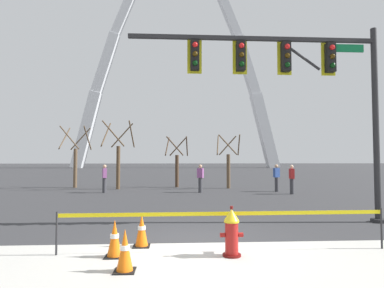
{
  "coord_description": "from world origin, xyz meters",
  "views": [
    {
      "loc": [
        -0.49,
        -7.32,
        1.93
      ],
      "look_at": [
        0.19,
        5.0,
        2.5
      ],
      "focal_mm": 29.78,
      "sensor_mm": 36.0,
      "label": 1
    }
  ],
  "objects_px": {
    "traffic_cone_by_hydrant": "(142,230)",
    "monument_arch": "(177,70)",
    "pedestrian_near_trees": "(292,179)",
    "pedestrian_walking_left": "(277,178)",
    "traffic_cone_curb_edge": "(115,239)",
    "traffic_signal_gantry": "(300,78)",
    "traffic_cone_mid_sidewalk": "(125,251)",
    "pedestrian_walking_right": "(104,178)",
    "pedestrian_standing_center": "(200,178)",
    "fire_hydrant": "(232,233)"
  },
  "relations": [
    {
      "from": "traffic_signal_gantry",
      "to": "pedestrian_walking_right",
      "type": "bearing_deg",
      "value": 131.2
    },
    {
      "from": "fire_hydrant",
      "to": "pedestrian_near_trees",
      "type": "relative_size",
      "value": 0.62
    },
    {
      "from": "fire_hydrant",
      "to": "pedestrian_walking_right",
      "type": "relative_size",
      "value": 0.62
    },
    {
      "from": "monument_arch",
      "to": "pedestrian_near_trees",
      "type": "height_order",
      "value": "monument_arch"
    },
    {
      "from": "traffic_cone_by_hydrant",
      "to": "traffic_cone_mid_sidewalk",
      "type": "height_order",
      "value": "same"
    },
    {
      "from": "traffic_cone_by_hydrant",
      "to": "monument_arch",
      "type": "height_order",
      "value": "monument_arch"
    },
    {
      "from": "traffic_cone_curb_edge",
      "to": "traffic_signal_gantry",
      "type": "height_order",
      "value": "traffic_signal_gantry"
    },
    {
      "from": "traffic_cone_by_hydrant",
      "to": "pedestrian_walking_left",
      "type": "height_order",
      "value": "pedestrian_walking_left"
    },
    {
      "from": "traffic_cone_mid_sidewalk",
      "to": "pedestrian_walking_left",
      "type": "bearing_deg",
      "value": 61.98
    },
    {
      "from": "traffic_cone_mid_sidewalk",
      "to": "traffic_signal_gantry",
      "type": "distance_m",
      "value": 7.29
    },
    {
      "from": "pedestrian_near_trees",
      "to": "pedestrian_walking_left",
      "type": "bearing_deg",
      "value": 107.59
    },
    {
      "from": "monument_arch",
      "to": "pedestrian_walking_left",
      "type": "xyz_separation_m",
      "value": [
        5.5,
        -48.52,
        -19.98
      ]
    },
    {
      "from": "pedestrian_standing_center",
      "to": "pedestrian_walking_right",
      "type": "height_order",
      "value": "same"
    },
    {
      "from": "pedestrian_walking_left",
      "to": "pedestrian_near_trees",
      "type": "relative_size",
      "value": 1.0
    },
    {
      "from": "traffic_cone_mid_sidewalk",
      "to": "pedestrian_walking_left",
      "type": "relative_size",
      "value": 0.46
    },
    {
      "from": "traffic_cone_curb_edge",
      "to": "pedestrian_walking_left",
      "type": "height_order",
      "value": "pedestrian_walking_left"
    },
    {
      "from": "pedestrian_near_trees",
      "to": "traffic_signal_gantry",
      "type": "bearing_deg",
      "value": -108.62
    },
    {
      "from": "pedestrian_walking_right",
      "to": "pedestrian_near_trees",
      "type": "xyz_separation_m",
      "value": [
        10.36,
        -1.25,
        0.0
      ]
    },
    {
      "from": "pedestrian_walking_right",
      "to": "fire_hydrant",
      "type": "bearing_deg",
      "value": -67.01
    },
    {
      "from": "traffic_cone_curb_edge",
      "to": "pedestrian_near_trees",
      "type": "distance_m",
      "value": 13.11
    },
    {
      "from": "traffic_cone_by_hydrant",
      "to": "pedestrian_standing_center",
      "type": "distance_m",
      "value": 11.29
    },
    {
      "from": "pedestrian_standing_center",
      "to": "pedestrian_walking_right",
      "type": "xyz_separation_m",
      "value": [
        -5.44,
        0.16,
        0.0
      ]
    },
    {
      "from": "fire_hydrant",
      "to": "pedestrian_walking_left",
      "type": "height_order",
      "value": "pedestrian_walking_left"
    },
    {
      "from": "traffic_cone_mid_sidewalk",
      "to": "pedestrian_walking_right",
      "type": "xyz_separation_m",
      "value": [
        -3.12,
        12.77,
        0.46
      ]
    },
    {
      "from": "pedestrian_walking_left",
      "to": "traffic_cone_curb_edge",
      "type": "bearing_deg",
      "value": -120.8
    },
    {
      "from": "traffic_cone_mid_sidewalk",
      "to": "traffic_cone_curb_edge",
      "type": "bearing_deg",
      "value": 111.56
    },
    {
      "from": "fire_hydrant",
      "to": "pedestrian_near_trees",
      "type": "height_order",
      "value": "pedestrian_near_trees"
    },
    {
      "from": "monument_arch",
      "to": "traffic_cone_curb_edge",
      "type": "bearing_deg",
      "value": -91.57
    },
    {
      "from": "traffic_signal_gantry",
      "to": "pedestrian_standing_center",
      "type": "xyz_separation_m",
      "value": [
        -2.35,
        8.73,
        -3.59
      ]
    },
    {
      "from": "traffic_signal_gantry",
      "to": "traffic_cone_mid_sidewalk",
      "type": "bearing_deg",
      "value": -140.31
    },
    {
      "from": "traffic_cone_mid_sidewalk",
      "to": "pedestrian_walking_right",
      "type": "distance_m",
      "value": 13.15
    },
    {
      "from": "traffic_cone_by_hydrant",
      "to": "traffic_signal_gantry",
      "type": "distance_m",
      "value": 6.51
    },
    {
      "from": "monument_arch",
      "to": "traffic_cone_by_hydrant",
      "type": "bearing_deg",
      "value": -91.15
    },
    {
      "from": "pedestrian_standing_center",
      "to": "pedestrian_near_trees",
      "type": "relative_size",
      "value": 1.0
    },
    {
      "from": "pedestrian_walking_left",
      "to": "traffic_cone_by_hydrant",
      "type": "bearing_deg",
      "value": -120.67
    },
    {
      "from": "traffic_cone_curb_edge",
      "to": "traffic_cone_mid_sidewalk",
      "type": "bearing_deg",
      "value": -68.44
    },
    {
      "from": "traffic_signal_gantry",
      "to": "traffic_cone_curb_edge",
      "type": "bearing_deg",
      "value": -148.64
    },
    {
      "from": "traffic_cone_curb_edge",
      "to": "monument_arch",
      "type": "height_order",
      "value": "monument_arch"
    },
    {
      "from": "traffic_cone_curb_edge",
      "to": "pedestrian_walking_left",
      "type": "distance_m",
      "value": 13.98
    },
    {
      "from": "traffic_cone_by_hydrant",
      "to": "monument_arch",
      "type": "bearing_deg",
      "value": 88.85
    },
    {
      "from": "fire_hydrant",
      "to": "traffic_signal_gantry",
      "type": "relative_size",
      "value": 0.13
    },
    {
      "from": "traffic_signal_gantry",
      "to": "pedestrian_walking_right",
      "type": "xyz_separation_m",
      "value": [
        -7.78,
        8.89,
        -3.59
      ]
    },
    {
      "from": "pedestrian_walking_left",
      "to": "pedestrian_walking_right",
      "type": "relative_size",
      "value": 1.0
    },
    {
      "from": "fire_hydrant",
      "to": "monument_arch",
      "type": "distance_m",
      "value": 63.91
    },
    {
      "from": "fire_hydrant",
      "to": "monument_arch",
      "type": "bearing_deg",
      "value": 90.61
    },
    {
      "from": "fire_hydrant",
      "to": "traffic_cone_curb_edge",
      "type": "bearing_deg",
      "value": 178.28
    },
    {
      "from": "pedestrian_standing_center",
      "to": "monument_arch",
      "type": "bearing_deg",
      "value": 91.17
    },
    {
      "from": "traffic_cone_mid_sidewalk",
      "to": "monument_arch",
      "type": "bearing_deg",
      "value": 88.76
    },
    {
      "from": "monument_arch",
      "to": "pedestrian_near_trees",
      "type": "distance_m",
      "value": 54.01
    },
    {
      "from": "traffic_cone_mid_sidewalk",
      "to": "pedestrian_near_trees",
      "type": "bearing_deg",
      "value": 57.83
    }
  ]
}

